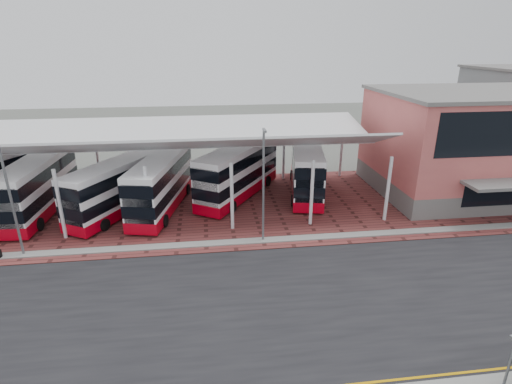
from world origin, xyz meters
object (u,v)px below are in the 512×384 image
at_px(terminal, 480,142).
at_px(bus_2, 119,187).
at_px(bus_1, 38,187).
at_px(bus_4, 239,172).
at_px(bus_3, 161,184).
at_px(bus_5, 306,169).

relative_size(terminal, bus_2, 1.80).
xyz_separation_m(terminal, bus_1, (-38.29, -0.46, -2.39)).
xyz_separation_m(terminal, bus_2, (-31.85, -1.16, -2.47)).
xyz_separation_m(terminal, bus_4, (-21.94, 1.14, -2.32)).
height_order(bus_1, bus_2, bus_1).
distance_m(terminal, bus_3, 28.63).
bearing_deg(bus_4, terminal, 30.00).
bearing_deg(terminal, bus_1, -179.31).
bearing_deg(bus_2, bus_5, 38.60).
relative_size(bus_1, bus_2, 1.07).
xyz_separation_m(bus_3, bus_5, (12.81, 2.33, 0.03)).
xyz_separation_m(bus_2, bus_3, (3.34, 0.25, 0.06)).
relative_size(bus_1, bus_5, 0.98).
relative_size(terminal, bus_4, 1.72).
height_order(terminal, bus_2, terminal).
bearing_deg(bus_3, bus_1, -170.19).
bearing_deg(bus_5, bus_1, -163.98).
bearing_deg(bus_2, bus_1, -156.62).
bearing_deg(bus_3, bus_2, -163.32).
distance_m(bus_1, bus_4, 16.43).
relative_size(terminal, bus_5, 1.66).
height_order(bus_3, bus_4, bus_4).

